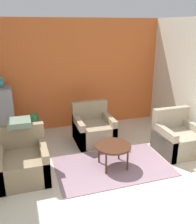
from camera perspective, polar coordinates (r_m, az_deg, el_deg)
ground_plane at (r=3.97m, az=8.42°, el=-21.80°), size 20.00×20.00×0.00m
wall_back_accent at (r=6.51m, az=-4.89°, el=8.50°), size 4.55×0.06×2.77m
wall_right at (r=5.87m, az=21.51°, el=6.03°), size 0.06×3.56×2.77m
area_rug at (r=4.96m, az=3.37°, el=-12.24°), size 2.18×1.36×0.01m
coffee_table at (r=4.76m, az=3.47°, el=-8.02°), size 0.68×0.68×0.46m
armchair_left at (r=4.68m, az=-16.70°, el=-11.13°), size 0.85×0.85×0.89m
armchair_right at (r=5.62m, az=17.70°, el=-5.87°), size 0.85×0.85×0.89m
armchair_middle at (r=5.81m, az=-1.04°, el=-4.05°), size 0.85×0.85×0.89m
birdcage at (r=6.19m, az=-20.43°, el=-0.60°), size 0.51×0.51×1.28m
parrot at (r=5.99m, az=-21.29°, el=6.33°), size 0.11×0.20×0.24m
potted_plant at (r=6.16m, az=-14.42°, el=-2.79°), size 0.29×0.28×0.64m
throw_pillow at (r=4.69m, az=-17.59°, el=-2.29°), size 0.41×0.41×0.10m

